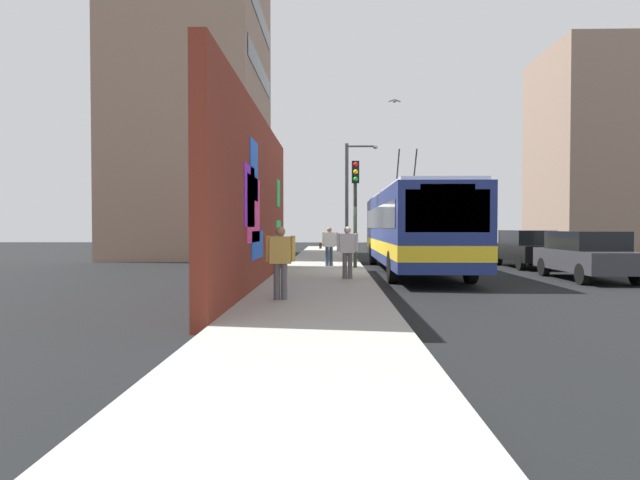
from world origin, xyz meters
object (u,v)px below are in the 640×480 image
object	(u,v)px
city_bus	(412,227)
pedestrian_midblock	(329,244)
traffic_light	(355,196)
street_lamp	(351,191)
parked_car_black	(527,248)
pedestrian_at_curb	(347,248)
parked_car_dark_gray	(586,254)
pedestrian_near_wall	(280,257)

from	to	relation	value
city_bus	pedestrian_midblock	size ratio (longest dim) A/B	7.97
traffic_light	street_lamp	bearing A→B (deg)	-0.74
pedestrian_midblock	street_lamp	size ratio (longest dim) A/B	0.26
parked_car_black	pedestrian_midblock	xyz separation A→B (m)	(-1.35, 8.37, 0.22)
pedestrian_midblock	street_lamp	world-z (taller)	street_lamp
pedestrian_at_curb	city_bus	bearing A→B (deg)	-32.19
parked_car_dark_gray	pedestrian_at_curb	distance (m)	7.87
street_lamp	pedestrian_at_curb	bearing A→B (deg)	177.63
parked_car_dark_gray	parked_car_black	distance (m)	5.30
parked_car_black	pedestrian_near_wall	distance (m)	14.64
parked_car_dark_gray	traffic_light	bearing A→B (deg)	67.36
city_bus	pedestrian_midblock	bearing A→B (deg)	70.98
parked_car_black	parked_car_dark_gray	bearing A→B (deg)	180.00
city_bus	parked_car_black	xyz separation A→B (m)	(2.44, -5.20, -0.89)
pedestrian_near_wall	pedestrian_midblock	xyz separation A→B (m)	(9.91, -0.97, -0.01)
traffic_light	pedestrian_at_curb	bearing A→B (deg)	174.41
pedestrian_at_curb	traffic_light	distance (m)	4.69
traffic_light	street_lamp	size ratio (longest dim) A/B	0.68
pedestrian_midblock	city_bus	bearing A→B (deg)	-109.02
pedestrian_at_curb	traffic_light	size ratio (longest dim) A/B	0.38
parked_car_dark_gray	traffic_light	world-z (taller)	traffic_light
pedestrian_near_wall	street_lamp	xyz separation A→B (m)	(17.50, -2.11, 2.61)
city_bus	pedestrian_at_curb	xyz separation A→B (m)	(-4.08, 2.57, -0.66)
parked_car_dark_gray	street_lamp	distance (m)	13.92
street_lamp	pedestrian_near_wall	bearing A→B (deg)	173.14
pedestrian_midblock	traffic_light	bearing A→B (deg)	-130.86
parked_car_black	traffic_light	world-z (taller)	traffic_light
pedestrian_midblock	parked_car_black	bearing A→B (deg)	-80.85
traffic_light	city_bus	bearing A→B (deg)	-95.55
parked_car_dark_gray	pedestrian_at_curb	xyz separation A→B (m)	(-1.22, 7.77, 0.24)
pedestrian_near_wall	pedestrian_at_curb	world-z (taller)	pedestrian_at_curb
parked_car_black	pedestrian_midblock	world-z (taller)	pedestrian_midblock
parked_car_black	pedestrian_at_curb	distance (m)	10.15
parked_car_black	pedestrian_at_curb	world-z (taller)	pedestrian_at_curb
street_lamp	traffic_light	bearing A→B (deg)	179.26
parked_car_dark_gray	traffic_light	xyz separation A→B (m)	(3.07, 7.35, 2.09)
pedestrian_midblock	traffic_light	world-z (taller)	traffic_light
pedestrian_midblock	pedestrian_at_curb	xyz separation A→B (m)	(-5.17, -0.60, 0.02)
city_bus	parked_car_dark_gray	world-z (taller)	city_bus
parked_car_dark_gray	pedestrian_near_wall	bearing A→B (deg)	122.54
pedestrian_midblock	pedestrian_at_curb	bearing A→B (deg)	-173.36
pedestrian_near_wall	pedestrian_at_curb	bearing A→B (deg)	-18.40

